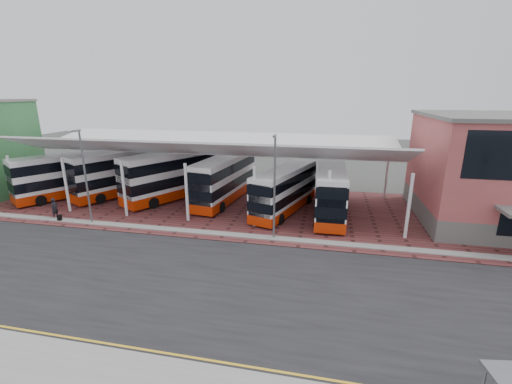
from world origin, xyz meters
TOP-DOWN VIEW (x-y plane):
  - ground at (0.00, 0.00)m, footprint 140.00×140.00m
  - road at (0.00, -1.00)m, footprint 120.00×14.00m
  - forecourt at (2.00, 13.00)m, footprint 72.00×16.00m
  - north_kerb at (0.00, 6.20)m, footprint 120.00×0.80m
  - yellow_line_near at (0.00, -7.00)m, footprint 120.00×0.12m
  - yellow_line_far at (0.00, -6.70)m, footprint 120.00×0.12m
  - canopy at (-6.00, 13.94)m, footprint 37.00×11.63m
  - lamp_west at (-14.00, 6.27)m, footprint 0.16×0.90m
  - lamp_east at (2.00, 6.27)m, footprint 0.16×0.90m
  - bus_0 at (-21.27, 13.11)m, footprint 8.06×10.91m
  - bus_1 at (-16.08, 15.05)m, footprint 7.71×11.64m
  - bus_2 at (-9.89, 14.88)m, footprint 8.29×11.78m
  - bus_3 at (-4.53, 14.90)m, footprint 3.99×11.34m
  - bus_4 at (2.02, 12.74)m, footprint 5.28×10.30m
  - bus_5 at (6.15, 12.93)m, footprint 2.86×10.86m
  - pedestrian at (-17.86, 6.60)m, footprint 0.50×0.72m
  - suitcase at (-16.97, 6.00)m, footprint 0.34×0.24m

SIDE VIEW (x-z plane):
  - ground at x=0.00m, z-range 0.00..0.00m
  - road at x=0.00m, z-range 0.00..0.02m
  - yellow_line_near at x=0.00m, z-range 0.02..0.03m
  - yellow_line_far at x=0.00m, z-range 0.02..0.03m
  - forecourt at x=2.00m, z-range 0.00..0.06m
  - north_kerb at x=0.00m, z-range 0.00..0.14m
  - suitcase at x=-16.97m, z-range 0.06..0.64m
  - pedestrian at x=-17.86m, z-range 0.06..1.92m
  - bus_4 at x=2.02m, z-range 0.05..4.20m
  - bus_5 at x=6.15m, z-range 0.05..4.50m
  - bus_3 at x=-4.53m, z-range 0.05..4.62m
  - bus_0 at x=-21.27m, z-range 0.05..4.67m
  - bus_1 at x=-16.08m, z-range 0.04..4.86m
  - bus_2 at x=-9.89m, z-range 0.04..4.98m
  - lamp_west at x=-14.00m, z-range 0.32..8.40m
  - lamp_east at x=2.00m, z-range 0.32..8.40m
  - canopy at x=-6.00m, z-range 2.26..9.33m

